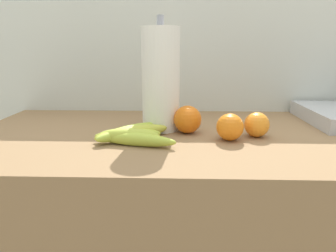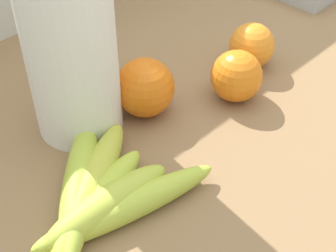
# 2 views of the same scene
# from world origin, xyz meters

# --- Properties ---
(counter) EXTENTS (1.59, 0.62, 0.90)m
(counter) POSITION_xyz_m (0.00, 0.00, 0.45)
(counter) COLOR olive
(counter) RESTS_ON ground
(wall_back) EXTENTS (1.99, 0.06, 1.30)m
(wall_back) POSITION_xyz_m (0.00, 0.34, 0.65)
(wall_back) COLOR silver
(wall_back) RESTS_ON ground
(banana_bunch) EXTENTS (0.22, 0.19, 0.04)m
(banana_bunch) POSITION_xyz_m (-0.31, -0.08, 0.92)
(banana_bunch) COLOR #B2C63F
(banana_bunch) RESTS_ON counter
(orange_center) EXTENTS (0.07, 0.07, 0.07)m
(orange_center) POSITION_xyz_m (-0.05, -0.06, 0.93)
(orange_center) COLOR orange
(orange_center) RESTS_ON counter
(orange_far_right) EXTENTS (0.07, 0.07, 0.07)m
(orange_far_right) POSITION_xyz_m (0.03, -0.03, 0.93)
(orange_far_right) COLOR orange
(orange_far_right) RESTS_ON counter
(orange_back_right) EXTENTS (0.08, 0.08, 0.08)m
(orange_back_right) POSITION_xyz_m (-0.16, 0.01, 0.94)
(orange_back_right) COLOR orange
(orange_back_right) RESTS_ON counter
(paper_towel_roll) EXTENTS (0.11, 0.11, 0.33)m
(paper_towel_roll) POSITION_xyz_m (-0.24, 0.05, 1.05)
(paper_towel_roll) COLOR white
(paper_towel_roll) RESTS_ON counter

